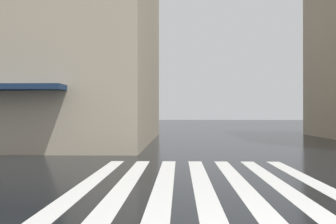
% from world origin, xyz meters
% --- Properties ---
extents(zebra_crossing, '(13.00, 6.50, 0.01)m').
position_xyz_m(zebra_crossing, '(4.00, 1.38, 0.00)').
color(zebra_crossing, silver).
rests_on(zebra_crossing, ground_plane).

